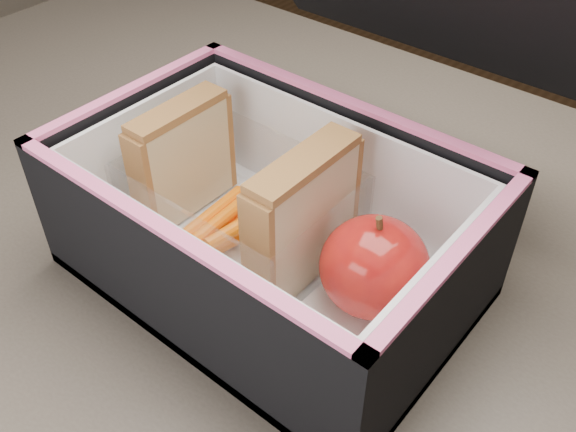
{
  "coord_description": "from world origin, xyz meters",
  "views": [
    {
      "loc": [
        0.28,
        -0.3,
        1.13
      ],
      "look_at": [
        0.04,
        -0.01,
        0.81
      ],
      "focal_mm": 40.0,
      "sensor_mm": 36.0,
      "label": 1
    }
  ],
  "objects": [
    {
      "name": "kitchen_table",
      "position": [
        0.0,
        0.0,
        0.66
      ],
      "size": [
        1.2,
        0.8,
        0.75
      ],
      "color": "brown",
      "rests_on": "ground"
    },
    {
      "name": "plastic_tub",
      "position": [
        -0.01,
        -0.01,
        0.8
      ],
      "size": [
        0.17,
        0.12,
        0.07
      ],
      "primitive_type": null,
      "color": "white",
      "rests_on": "lunch_bag"
    },
    {
      "name": "paper_napkin",
      "position": [
        0.12,
        -0.01,
        0.77
      ],
      "size": [
        0.08,
        0.09,
        0.01
      ],
      "primitive_type": "cube",
      "rotation": [
        0.0,
        0.0,
        -0.05
      ],
      "color": "white",
      "rests_on": "lunch_bag"
    },
    {
      "name": "sandwich_left",
      "position": [
        -0.07,
        -0.01,
        0.82
      ],
      "size": [
        0.03,
        0.09,
        0.1
      ],
      "color": "#D0B57C",
      "rests_on": "plastic_tub"
    },
    {
      "name": "sandwich_right",
      "position": [
        0.06,
        -0.01,
        0.82
      ],
      "size": [
        0.03,
        0.1,
        0.11
      ],
      "color": "#D0B57C",
      "rests_on": "plastic_tub"
    },
    {
      "name": "red_apple",
      "position": [
        0.12,
        -0.01,
        0.81
      ],
      "size": [
        0.09,
        0.09,
        0.08
      ],
      "rotation": [
        0.0,
        0.0,
        -0.22
      ],
      "color": "maroon",
      "rests_on": "paper_napkin"
    },
    {
      "name": "lunch_bag",
      "position": [
        0.03,
        -0.01,
        0.82
      ],
      "size": [
        0.31,
        0.33,
        0.27
      ],
      "color": "black",
      "rests_on": "kitchen_table"
    },
    {
      "name": "carrot_sticks",
      "position": [
        -0.01,
        -0.02,
        0.78
      ],
      "size": [
        0.05,
        0.15,
        0.03
      ],
      "color": "orange",
      "rests_on": "plastic_tub"
    }
  ]
}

